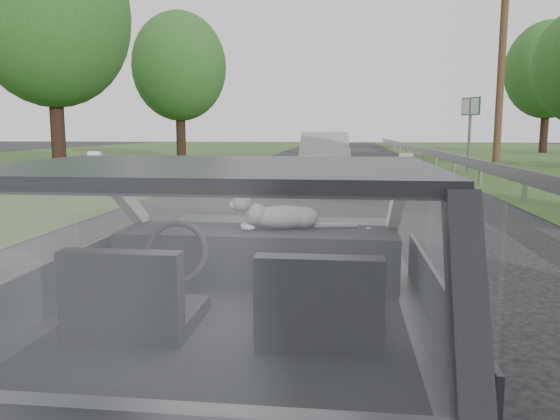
% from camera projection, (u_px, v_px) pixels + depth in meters
% --- Properties ---
extents(subject_car, '(1.80, 4.00, 1.45)m').
position_uv_depth(subject_car, '(238.00, 311.00, 2.58)').
color(subject_car, '#25262B').
rests_on(subject_car, ground).
extents(dashboard, '(1.58, 0.45, 0.30)m').
position_uv_depth(dashboard, '(259.00, 255.00, 3.17)').
color(dashboard, black).
rests_on(dashboard, subject_car).
extents(driver_seat, '(0.50, 0.72, 0.42)m').
position_uv_depth(driver_seat, '(132.00, 294.00, 2.32)').
color(driver_seat, black).
rests_on(driver_seat, subject_car).
extents(passenger_seat, '(0.50, 0.72, 0.42)m').
position_uv_depth(passenger_seat, '(320.00, 301.00, 2.22)').
color(passenger_seat, black).
rests_on(passenger_seat, subject_car).
extents(steering_wheel, '(0.36, 0.36, 0.04)m').
position_uv_depth(steering_wheel, '(176.00, 253.00, 2.92)').
color(steering_wheel, black).
rests_on(steering_wheel, dashboard).
extents(cat, '(0.56, 0.30, 0.24)m').
position_uv_depth(cat, '(283.00, 216.00, 3.17)').
color(cat, '#9E9E9E').
rests_on(cat, dashboard).
extents(guardrail, '(0.05, 90.00, 0.32)m').
position_uv_depth(guardrail, '(520.00, 176.00, 11.92)').
color(guardrail, gray).
rests_on(guardrail, ground).
extents(other_car, '(2.00, 4.65, 1.51)m').
position_uv_depth(other_car, '(324.00, 154.00, 18.44)').
color(other_car, '#A7A7A7').
rests_on(other_car, ground).
extents(highway_sign, '(0.56, 1.07, 2.80)m').
position_uv_depth(highway_sign, '(469.00, 134.00, 20.86)').
color(highway_sign, '#1D5D32').
rests_on(highway_sign, ground).
extents(utility_pole, '(0.27, 0.27, 7.77)m').
position_uv_depth(utility_pole, '(502.00, 61.00, 18.50)').
color(utility_pole, '#58321E').
rests_on(utility_pole, ground).
extents(tree_3, '(5.93, 5.93, 8.67)m').
position_uv_depth(tree_3, '(547.00, 89.00, 37.28)').
color(tree_3, '#235D1D').
rests_on(tree_3, ground).
extents(tree_5, '(6.63, 6.63, 8.91)m').
position_uv_depth(tree_5, '(53.00, 53.00, 20.65)').
color(tree_5, '#235D1D').
rests_on(tree_5, ground).
extents(tree_6, '(6.11, 6.11, 7.58)m').
position_uv_depth(tree_6, '(180.00, 88.00, 29.24)').
color(tree_6, '#235D1D').
rests_on(tree_6, ground).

